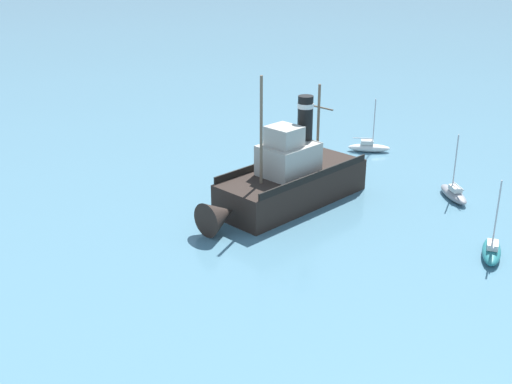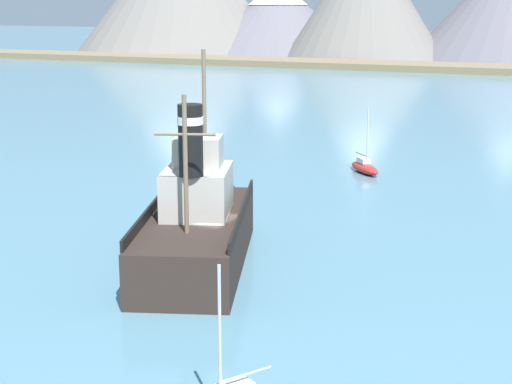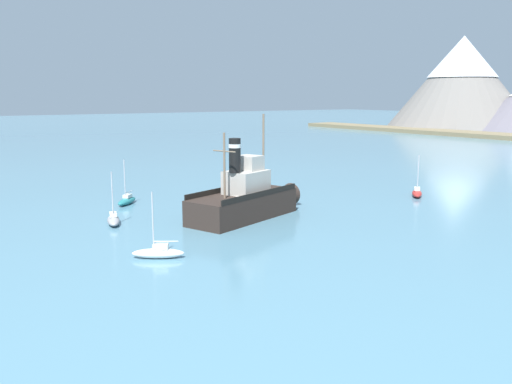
# 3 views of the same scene
# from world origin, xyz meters

# --- Properties ---
(ground_plane) EXTENTS (600.00, 600.00, 0.00)m
(ground_plane) POSITION_xyz_m (0.00, 0.00, 0.00)
(ground_plane) COLOR teal
(shoreline_strip) EXTENTS (240.00, 12.00, 1.20)m
(shoreline_strip) POSITION_xyz_m (0.00, 112.96, 0.60)
(shoreline_strip) COLOR #7A6B4C
(shoreline_strip) RESTS_ON ground
(old_tugboat) EXTENTS (8.05, 14.72, 9.90)m
(old_tugboat) POSITION_xyz_m (-0.77, 0.75, 1.83)
(old_tugboat) COLOR #2D231E
(old_tugboat) RESTS_ON ground
(sailboat_red) EXTENTS (3.33, 3.58, 4.90)m
(sailboat_red) POSITION_xyz_m (1.19, 23.31, 0.43)
(sailboat_red) COLOR #B22823
(sailboat_red) RESTS_ON ground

